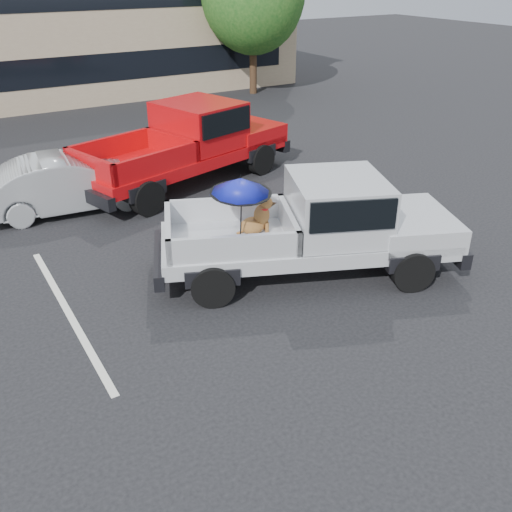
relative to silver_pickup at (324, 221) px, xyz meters
The scene contains 7 objects.
ground 2.14m from the silver_pickup, 149.34° to the right, with size 90.00×90.00×0.00m, color black.
stripe_left 4.84m from the silver_pickup, 167.15° to the left, with size 0.12×5.00×0.01m, color silver.
stripe_right 2.04m from the silver_pickup, 36.92° to the left, with size 0.12×5.00×0.01m, color silver.
motel_building 20.16m from the silver_pickup, 88.86° to the left, with size 20.40×8.40×6.30m.
silver_pickup is the anchor object (origin of this frame).
red_pickup 6.00m from the silver_pickup, 87.97° to the left, with size 6.62×3.85×2.07m.
silver_sedan 6.46m from the silver_pickup, 120.59° to the left, with size 1.41×4.06×1.34m, color #A1A4A8.
Camera 1 is at (-4.46, -6.71, 5.35)m, focal length 40.00 mm.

